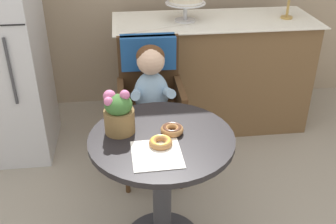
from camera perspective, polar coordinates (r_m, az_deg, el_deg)
The scene contains 8 objects.
cafe_table at distance 2.06m, azimuth -0.89°, elevation -8.47°, with size 0.72×0.72×0.72m.
wicker_chair at distance 2.62m, azimuth -2.66°, elevation 3.70°, with size 0.42×0.45×0.95m.
seated_child at distance 2.46m, azimuth -2.39°, elevation 2.94°, with size 0.27×0.32×0.73m.
paper_napkin at distance 1.82m, azimuth -1.62°, elevation -6.10°, with size 0.23×0.24×0.00m, color white.
donut_front at distance 1.96m, azimuth 0.59°, elevation -2.49°, with size 0.11×0.11×0.04m.
donut_mid at distance 1.87m, azimuth -1.06°, elevation -4.32°, with size 0.11×0.11×0.04m.
flower_vase at distance 1.94m, azimuth -7.07°, elevation -0.02°, with size 0.15×0.15×0.23m.
display_counter at distance 3.28m, azimuth 6.30°, elevation 5.55°, with size 1.56×0.62×0.90m.
Camera 1 is at (-0.16, -1.62, 1.78)m, focal length 42.49 mm.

